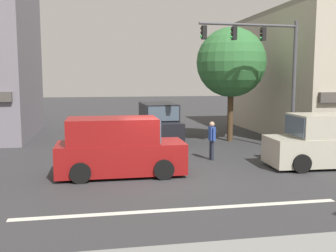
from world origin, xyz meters
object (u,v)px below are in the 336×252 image
street_tree (231,63)px  van_waiting_far (327,142)px  van_crossing_leftbound (118,148)px  pedestrian_mid_crossing (212,138)px  utility_pole_far_right (301,60)px  traffic_light_mast (270,61)px  van_crossing_center (159,123)px

street_tree → van_waiting_far: (1.69, -6.81, -3.37)m
van_crossing_leftbound → van_waiting_far: 8.32m
van_crossing_leftbound → pedestrian_mid_crossing: size_ratio=2.76×
street_tree → utility_pole_far_right: (3.78, -0.74, 0.14)m
traffic_light_mast → van_crossing_center: bearing=137.5°
street_tree → pedestrian_mid_crossing: (-2.49, -4.76, -3.42)m
street_tree → van_crossing_leftbound: (-6.63, -6.75, -3.37)m
street_tree → van_crossing_center: bearing=168.7°
traffic_light_mast → van_crossing_leftbound: (-7.30, -3.31, -3.30)m
van_crossing_center → van_waiting_far: same height
utility_pole_far_right → traffic_light_mast: bearing=-139.0°
street_tree → utility_pole_far_right: size_ratio=0.72×
van_crossing_leftbound → van_waiting_far: (8.32, -0.06, 0.00)m
traffic_light_mast → van_crossing_leftbound: 8.67m
van_waiting_far → pedestrian_mid_crossing: 4.66m
van_crossing_center → utility_pole_far_right: bearing=-11.2°
street_tree → van_crossing_leftbound: street_tree is taller
van_crossing_center → van_waiting_far: bearing=-53.5°
traffic_light_mast → utility_pole_far_right: bearing=41.0°
utility_pole_far_right → van_crossing_leftbound: (-10.40, -6.01, -3.51)m
utility_pole_far_right → pedestrian_mid_crossing: bearing=-147.3°
traffic_light_mast → van_waiting_far: 4.82m
van_crossing_leftbound → utility_pole_far_right: bearing=30.0°
utility_pole_far_right → van_crossing_leftbound: bearing=-150.0°
van_crossing_center → van_waiting_far: (5.62, -7.59, 0.00)m
utility_pole_far_right → van_waiting_far: 7.32m
van_waiting_far → van_crossing_leftbound: bearing=179.6°
street_tree → van_crossing_center: 5.23m
street_tree → van_crossing_center: size_ratio=1.36×
traffic_light_mast → street_tree: bearing=101.2°
traffic_light_mast → van_waiting_far: traffic_light_mast is taller
traffic_light_mast → van_crossing_leftbound: traffic_light_mast is taller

